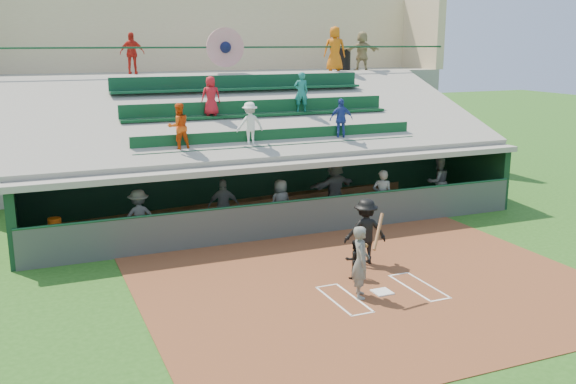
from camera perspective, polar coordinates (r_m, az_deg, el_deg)
name	(u,v)px	position (r m, az deg, el deg)	size (l,w,h in m)	color
ground	(382,293)	(15.55, 8.36, -8.90)	(100.00, 100.00, 0.00)	#225016
dirt_slab	(371,286)	(15.94, 7.43, -8.26)	(11.00, 9.00, 0.02)	brown
home_plate	(382,292)	(15.54, 8.37, -8.79)	(0.43, 0.43, 0.03)	white
batters_box_chalk	(382,292)	(15.54, 8.36, -8.83)	(2.65, 1.85, 0.01)	white
dugout_floor	(276,221)	(21.28, -1.04, -2.59)	(16.00, 3.50, 0.04)	#9A988C
concourse_slab	(216,128)	(27.08, -6.41, 5.69)	(20.00, 3.00, 4.60)	gray
grandstand	(239,138)	(24.26, -4.40, 4.76)	(20.40, 10.40, 7.80)	#464A46
batter_at_plate	(361,261)	(14.95, 6.50, -6.15)	(0.93, 0.79, 1.95)	#545752
catcher	(354,259)	(16.18, 5.91, -5.97)	(0.49, 0.38, 1.00)	black
home_umpire	(365,231)	(17.20, 6.90, -3.48)	(1.14, 0.66, 1.77)	black
dugout_bench	(267,204)	(22.33, -1.88, -1.11)	(16.67, 0.50, 0.50)	brown
white_table	(55,242)	(19.07, -19.99, -4.21)	(0.74, 0.56, 0.65)	white
water_cooler	(55,224)	(18.94, -20.03, -2.73)	(0.37, 0.37, 0.37)	#E9570D
dugout_player_a	(139,217)	(19.09, -13.10, -2.18)	(1.06, 0.61, 1.64)	#50524E
dugout_player_b	(224,206)	(19.89, -5.72, -1.24)	(0.98, 0.41, 1.66)	#50534E
dugout_player_c	(281,203)	(20.33, -0.65, -1.03)	(0.76, 0.49, 1.55)	#61645E
dugout_player_d	(335,187)	(21.69, 4.17, 0.40)	(1.81, 0.58, 1.95)	#545752
dugout_player_e	(382,196)	(21.13, 8.36, -0.35)	(0.64, 0.42, 1.74)	#5D605B
dugout_player_f	(438,182)	(23.56, 13.20, 0.90)	(0.86, 0.67, 1.78)	#5B5D58
trash_bin	(343,59)	(28.68, 4.94, 11.69)	(0.63, 0.63, 0.94)	black
concourse_staff_a	(132,53)	(25.62, -13.68, 11.90)	(0.92, 0.38, 1.57)	red
concourse_staff_b	(335,49)	(27.25, 4.18, 12.57)	(0.90, 0.58, 1.83)	#CD5E0C
concourse_staff_c	(362,51)	(28.19, 6.59, 12.35)	(1.53, 0.49, 1.65)	tan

